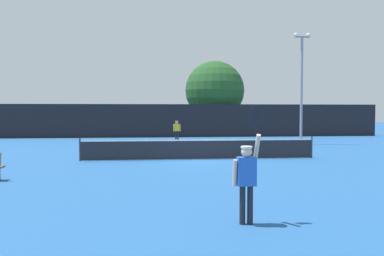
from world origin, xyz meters
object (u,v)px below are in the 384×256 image
(player_receiving, at_px, (177,129))
(parked_car_near, at_px, (140,126))
(player_serving, at_px, (247,173))
(large_tree, at_px, (215,91))
(light_pole, at_px, (302,81))
(tennis_ball, at_px, (212,155))

(player_receiving, distance_m, parked_car_near, 10.24)
(player_serving, height_order, parked_car_near, player_serving)
(player_receiving, height_order, large_tree, large_tree)
(light_pole, relative_size, parked_car_near, 1.77)
(tennis_ball, relative_size, large_tree, 0.01)
(tennis_ball, distance_m, large_tree, 18.73)
(large_tree, bearing_deg, parked_car_near, 167.39)
(player_receiving, relative_size, light_pole, 0.20)
(tennis_ball, relative_size, light_pole, 0.01)
(player_serving, xyz_separation_m, tennis_ball, (1.16, 12.06, -1.03))
(tennis_ball, distance_m, parked_car_near, 20.14)
(light_pole, xyz_separation_m, parked_car_near, (-11.77, 13.41, -3.69))
(player_receiving, height_order, light_pole, light_pole)
(player_receiving, bearing_deg, large_tree, -118.06)
(player_serving, xyz_separation_m, parked_car_near, (-3.26, 31.69, -0.29))
(player_serving, distance_m, player_receiving, 21.96)
(tennis_ball, bearing_deg, large_tree, 80.29)
(player_serving, height_order, player_receiving, player_serving)
(parked_car_near, bearing_deg, large_tree, -4.91)
(player_serving, relative_size, light_pole, 0.31)
(player_receiving, relative_size, parked_car_near, 0.36)
(player_receiving, xyz_separation_m, parked_car_near, (-3.20, 9.73, -0.18))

